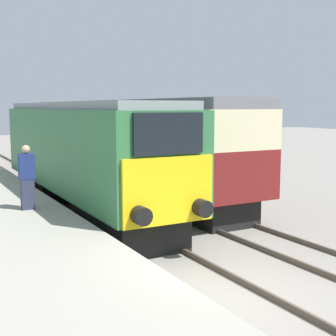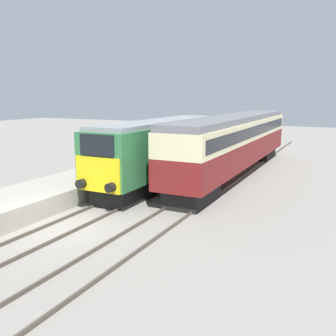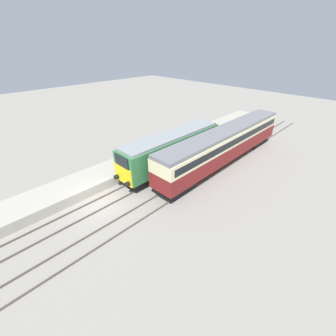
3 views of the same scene
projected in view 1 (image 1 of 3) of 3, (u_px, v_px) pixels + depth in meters
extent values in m
plane|color=gray|center=(235.00, 303.00, 9.29)|extent=(120.00, 120.00, 0.00)
cube|color=#4C4238|center=(108.00, 242.00, 13.27)|extent=(0.07, 60.00, 0.14)
cube|color=#4C4238|center=(153.00, 235.00, 13.96)|extent=(0.07, 60.00, 0.14)
cube|color=#4C4238|center=(208.00, 227.00, 14.90)|extent=(0.07, 60.00, 0.14)
cube|color=#4C4238|center=(243.00, 222.00, 15.59)|extent=(0.07, 60.00, 0.14)
cube|color=black|center=(127.00, 222.00, 13.79)|extent=(2.03, 4.00, 1.00)
cube|color=black|center=(55.00, 184.00, 20.58)|extent=(2.03, 4.00, 1.00)
cube|color=#2D6B3D|center=(83.00, 148.00, 16.94)|extent=(2.70, 12.83, 2.78)
cube|color=yellow|center=(169.00, 191.00, 11.41)|extent=(2.48, 0.10, 1.67)
cube|color=black|center=(169.00, 134.00, 11.23)|extent=(1.89, 0.10, 1.00)
cube|color=gray|center=(82.00, 106.00, 16.74)|extent=(2.38, 12.31, 0.24)
cylinder|color=black|center=(141.00, 216.00, 10.88)|extent=(0.44, 0.35, 0.44)
cylinder|color=black|center=(202.00, 208.00, 11.70)|extent=(0.44, 0.35, 0.44)
cube|color=black|center=(206.00, 205.00, 16.23)|extent=(1.89, 3.60, 0.95)
cube|color=black|center=(70.00, 160.00, 29.89)|extent=(1.89, 3.60, 0.95)
cube|color=maroon|center=(117.00, 150.00, 22.89)|extent=(2.70, 20.15, 1.59)
cube|color=beige|center=(117.00, 121.00, 22.71)|extent=(2.71, 20.15, 1.25)
cube|color=black|center=(117.00, 121.00, 22.71)|extent=(2.75, 19.34, 0.69)
cube|color=slate|center=(117.00, 105.00, 22.60)|extent=(2.48, 20.15, 0.36)
cube|color=#2D334C|center=(28.00, 194.00, 13.47)|extent=(0.36, 0.24, 0.89)
cube|color=navy|center=(26.00, 166.00, 13.37)|extent=(0.44, 0.26, 0.74)
sphere|color=tan|center=(26.00, 149.00, 13.30)|extent=(0.24, 0.24, 0.24)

